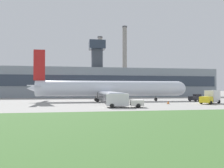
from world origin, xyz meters
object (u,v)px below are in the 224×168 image
object	(u,v)px
airplane	(109,89)
baggage_truck	(122,101)
fuel_truck	(211,97)
pushback_tug	(197,98)

from	to	relation	value
airplane	baggage_truck	size ratio (longest dim) A/B	6.05
fuel_truck	pushback_tug	bearing A→B (deg)	78.87
baggage_truck	fuel_truck	xyz separation A→B (m)	(19.64, 5.69, 0.20)
airplane	baggage_truck	bearing A→B (deg)	-91.05
pushback_tug	baggage_truck	bearing A→B (deg)	-147.77
pushback_tug	baggage_truck	size ratio (longest dim) A/B	0.68
pushback_tug	fuel_truck	distance (m)	7.80
baggage_truck	fuel_truck	size ratio (longest dim) A/B	1.01
baggage_truck	fuel_truck	distance (m)	20.45
baggage_truck	airplane	bearing A→B (deg)	88.95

